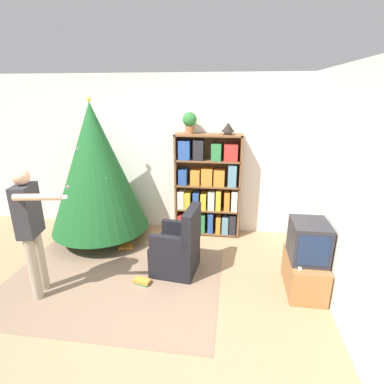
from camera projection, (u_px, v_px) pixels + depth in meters
name	position (u px, v px, depth m)	size (l,w,h in m)	color
ground_plane	(132.00, 299.00, 3.51)	(14.00, 14.00, 0.00)	#9E7A56
wall_back	(168.00, 155.00, 5.08)	(8.00, 0.10, 2.60)	silver
wall_right	(360.00, 206.00, 2.79)	(0.10, 8.00, 2.60)	silver
area_rug	(113.00, 280.00, 3.85)	(2.74, 2.00, 0.01)	#7F6651
bookshelf	(207.00, 188.00, 4.92)	(1.07, 0.30, 1.69)	brown
tv_stand	(304.00, 274.00, 3.64)	(0.42, 0.72, 0.42)	#996638
television	(309.00, 241.00, 3.49)	(0.41, 0.49, 0.47)	#28282D
game_remote	(299.00, 267.00, 3.38)	(0.04, 0.12, 0.02)	white
christmas_tree	(96.00, 168.00, 4.59)	(1.51, 1.51, 2.25)	#4C3323
armchair	(178.00, 249.00, 3.98)	(0.63, 0.62, 0.92)	black
standing_person	(30.00, 224.00, 3.33)	(0.68, 0.46, 1.55)	#9E937F
potted_plant	(190.00, 121.00, 4.63)	(0.22, 0.22, 0.33)	#935B38
table_lamp	(228.00, 128.00, 4.58)	(0.20, 0.20, 0.18)	#473828
book_pile_near_tree	(125.00, 247.00, 4.65)	(0.25, 0.20, 0.05)	orange
book_pile_by_chair	(142.00, 281.00, 3.79)	(0.23, 0.16, 0.06)	#2D7A42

